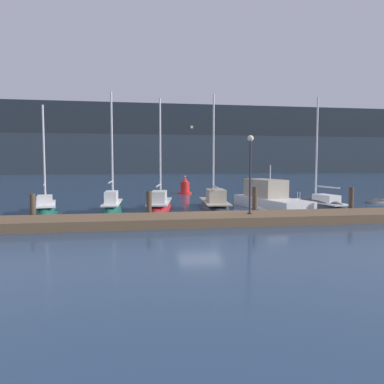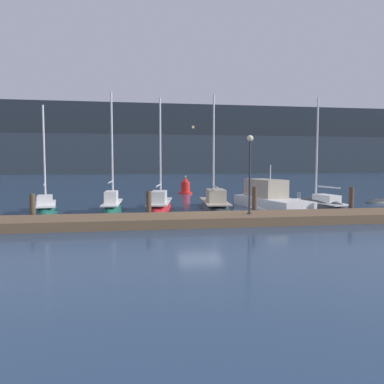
{
  "view_description": "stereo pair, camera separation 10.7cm",
  "coord_description": "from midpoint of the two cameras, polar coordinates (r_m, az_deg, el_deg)",
  "views": [
    {
      "loc": [
        -3.91,
        -20.87,
        3.03
      ],
      "look_at": [
        0.0,
        2.91,
        1.2
      ],
      "focal_mm": 35.0,
      "sensor_mm": 36.0,
      "label": 1
    },
    {
      "loc": [
        -3.81,
        -20.89,
        3.03
      ],
      "look_at": [
        0.0,
        2.91,
        1.2
      ],
      "focal_mm": 35.0,
      "sensor_mm": 36.0,
      "label": 2
    }
  ],
  "objects": [
    {
      "name": "mooring_pile_2",
      "position": [
        21.27,
        9.64,
        -1.54
      ],
      "size": [
        0.28,
        0.28,
        1.75
      ],
      "primitive_type": "cylinder",
      "color": "#4C3D2D",
      "rests_on": "ground"
    },
    {
      "name": "ground_plane",
      "position": [
        21.45,
        1.37,
        -3.78
      ],
      "size": [
        400.0,
        400.0,
        0.0
      ],
      "primitive_type": "plane",
      "color": "navy"
    },
    {
      "name": "mooring_pile_1",
      "position": [
        20.18,
        -6.46,
        -2.08
      ],
      "size": [
        0.28,
        0.28,
        1.56
      ],
      "primitive_type": "cylinder",
      "color": "#4C3D2D",
      "rests_on": "ground"
    },
    {
      "name": "dock",
      "position": [
        18.99,
        2.74,
        -4.15
      ],
      "size": [
        25.51,
        2.8,
        0.45
      ],
      "primitive_type": "cube",
      "color": "brown",
      "rests_on": "ground"
    },
    {
      "name": "mooring_pile_0",
      "position": [
        20.78,
        -22.97,
        -2.31
      ],
      "size": [
        0.28,
        0.28,
        1.49
      ],
      "primitive_type": "cylinder",
      "color": "#4C3D2D",
      "rests_on": "ground"
    },
    {
      "name": "sailboat_berth_6",
      "position": [
        26.67,
        19.04,
        -2.23
      ],
      "size": [
        2.33,
        5.84,
        8.25
      ],
      "color": "#2D3338",
      "rests_on": "ground"
    },
    {
      "name": "hillside_backdrop",
      "position": [
        124.32,
        -5.06,
        7.55
      ],
      "size": [
        240.0,
        23.0,
        21.74
      ],
      "color": "#232B33",
      "rests_on": "ground"
    },
    {
      "name": "dock_lamppost",
      "position": [
        19.26,
        8.97,
        4.6
      ],
      "size": [
        0.32,
        0.32,
        4.02
      ],
      "color": "#2D2D33",
      "rests_on": "dock"
    },
    {
      "name": "sailboat_berth_4",
      "position": [
        25.09,
        3.57,
        -2.23
      ],
      "size": [
        2.41,
        6.64,
        8.23
      ],
      "color": "#2D3338",
      "rests_on": "ground"
    },
    {
      "name": "rowboat_adrift",
      "position": [
        32.82,
        26.82,
        -1.42
      ],
      "size": [
        3.35,
        2.1,
        0.56
      ],
      "color": "#2D3338",
      "rests_on": "ground"
    },
    {
      "name": "channel_buoy",
      "position": [
        37.85,
        -0.9,
        0.75
      ],
      "size": [
        1.33,
        1.33,
        1.82
      ],
      "color": "red",
      "rests_on": "ground"
    },
    {
      "name": "sailboat_berth_3",
      "position": [
        24.8,
        -4.78,
        -2.36
      ],
      "size": [
        2.51,
        6.38,
        7.95
      ],
      "color": "red",
      "rests_on": "ground"
    },
    {
      "name": "motorboat_berth_5",
      "position": [
        26.0,
        11.91,
        -1.63
      ],
      "size": [
        3.77,
        7.81,
        3.43
      ],
      "color": "white",
      "rests_on": "ground"
    },
    {
      "name": "sailboat_berth_2",
      "position": [
        23.99,
        -11.91,
        -2.67
      ],
      "size": [
        1.39,
        5.27,
        8.25
      ],
      "color": "#195647",
      "rests_on": "ground"
    },
    {
      "name": "sailboat_berth_1",
      "position": [
        24.73,
        -21.3,
        -2.76
      ],
      "size": [
        2.31,
        5.28,
        7.38
      ],
      "color": "#195647",
      "rests_on": "ground"
    },
    {
      "name": "mooring_pile_3",
      "position": [
        23.83,
        23.22,
        -1.3
      ],
      "size": [
        0.28,
        0.28,
        1.67
      ],
      "primitive_type": "cylinder",
      "color": "#4C3D2D",
      "rests_on": "ground"
    }
  ]
}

